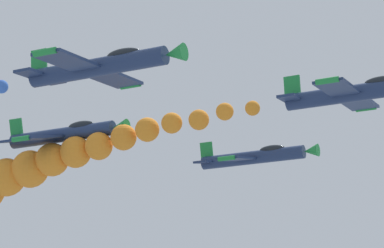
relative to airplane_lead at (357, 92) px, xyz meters
name	(u,v)px	position (x,y,z in m)	size (l,w,h in m)	color
airplane_lead	(357,92)	(0.00, 0.00, 0.00)	(9.55, 10.35, 2.51)	navy
smoke_trail_lead	(27,173)	(0.21, -25.50, -2.70)	(3.46, 26.38, 6.46)	orange
airplane_left_inner	(254,157)	(-12.71, -12.12, -0.01)	(9.43, 10.35, 2.99)	navy
airplane_right_inner	(100,66)	(11.38, -12.19, -0.07)	(9.54, 10.35, 2.55)	navy
airplane_left_outer	(64,134)	(-0.22, -22.61, 0.06)	(9.30, 10.35, 3.28)	navy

